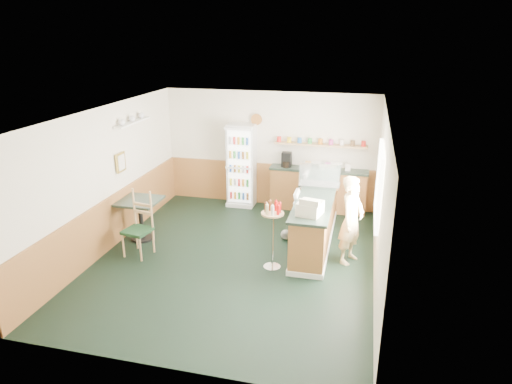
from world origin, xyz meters
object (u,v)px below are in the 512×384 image
(cash_register, at_px, (310,208))
(cafe_chair, at_px, (139,221))
(display_case, at_px, (320,175))
(condiment_stand, at_px, (272,226))
(shopkeeper, at_px, (351,220))
(drinks_fridge, at_px, (241,166))
(cafe_table, at_px, (140,212))

(cash_register, xyz_separation_m, cafe_chair, (-3.14, -0.19, -0.48))
(display_case, bearing_deg, cash_register, -90.00)
(cash_register, distance_m, condiment_stand, 0.71)
(display_case, xyz_separation_m, cash_register, (0.00, -1.54, -0.12))
(shopkeeper, bearing_deg, condiment_stand, 137.01)
(display_case, xyz_separation_m, condiment_stand, (-0.61, -1.73, -0.43))
(display_case, bearing_deg, drinks_fridge, 149.04)
(cash_register, bearing_deg, cafe_chair, -163.59)
(display_case, distance_m, cash_register, 1.55)
(shopkeeper, height_order, cafe_table, shopkeeper)
(shopkeeper, bearing_deg, cafe_table, 114.06)
(cafe_table, relative_size, cafe_chair, 0.69)
(cash_register, relative_size, cafe_chair, 0.33)
(condiment_stand, height_order, cafe_table, condiment_stand)
(shopkeeper, xyz_separation_m, condiment_stand, (-1.31, -0.57, -0.00))
(cash_register, bearing_deg, cafe_table, -172.89)
(cash_register, relative_size, shopkeeper, 0.25)
(drinks_fridge, bearing_deg, cafe_table, -121.04)
(condiment_stand, height_order, cafe_chair, same)
(cash_register, height_order, cafe_table, cash_register)
(drinks_fridge, distance_m, display_case, 2.31)
(cafe_chair, bearing_deg, cafe_table, 125.97)
(drinks_fridge, distance_m, shopkeeper, 3.55)
(shopkeeper, distance_m, condiment_stand, 1.43)
(cafe_chair, bearing_deg, condiment_stand, 10.71)
(drinks_fridge, height_order, cafe_chair, drinks_fridge)
(cash_register, xyz_separation_m, condiment_stand, (-0.61, -0.18, -0.31))
(cash_register, xyz_separation_m, shopkeeper, (0.70, 0.39, -0.31))
(shopkeeper, xyz_separation_m, cafe_chair, (-3.84, -0.58, -0.17))
(cash_register, xyz_separation_m, cafe_table, (-3.40, 0.35, -0.53))
(cash_register, height_order, shopkeeper, shopkeeper)
(condiment_stand, bearing_deg, cafe_chair, -179.81)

